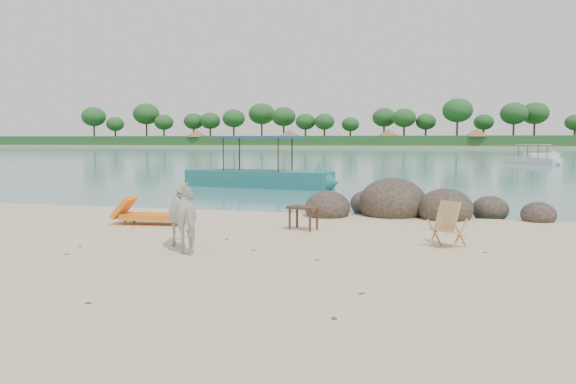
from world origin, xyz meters
name	(u,v)px	position (x,y,z in m)	size (l,w,h in m)	color
water	(410,152)	(0.00, 90.00, 0.00)	(400.00, 400.00, 0.00)	#3D7A78
far_shore	(419,147)	(0.00, 170.00, 0.00)	(420.00, 90.00, 1.40)	tan
far_scenery	(417,136)	(0.03, 136.70, 3.14)	(420.00, 18.00, 9.50)	#1E4C1E
boulders	(406,207)	(2.81, 6.26, 0.26)	(6.46, 3.05, 1.40)	#2F281F
cow	(188,218)	(-0.99, 0.33, 0.62)	(0.67, 1.48, 1.25)	silver
side_table	(303,219)	(0.62, 3.09, 0.27)	(0.67, 0.43, 0.54)	#2F1F13
lounge_chair	(154,214)	(-3.11, 3.01, 0.29)	(1.93, 0.68, 0.58)	orange
deck_chair	(447,226)	(3.77, 1.75, 0.43)	(0.55, 0.61, 0.87)	tan
boat_near	(258,145)	(-4.16, 14.91, 1.85)	(7.66, 1.72, 3.71)	#1E6467
boat_mid	(533,148)	(12.19, 44.11, 1.42)	(5.81, 1.31, 2.84)	silver
boat_far	(542,154)	(16.56, 64.38, 0.32)	(5.55, 1.25, 0.64)	silver
dead_leaves	(267,253)	(0.53, 0.41, 0.00)	(7.72, 7.27, 0.00)	brown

